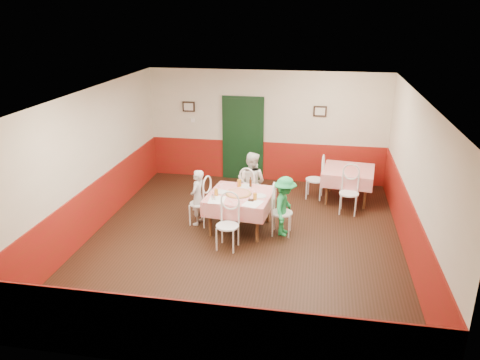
% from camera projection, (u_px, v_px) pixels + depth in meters
% --- Properties ---
extents(floor, '(7.00, 7.00, 0.00)m').
position_uv_depth(floor, '(244.00, 240.00, 9.01)').
color(floor, black).
rests_on(floor, ground).
extents(ceiling, '(7.00, 7.00, 0.00)m').
position_uv_depth(ceiling, '(244.00, 95.00, 8.04)').
color(ceiling, white).
rests_on(ceiling, back_wall).
extents(back_wall, '(6.00, 0.10, 2.80)m').
position_uv_depth(back_wall, '(267.00, 127.00, 11.76)').
color(back_wall, beige).
rests_on(back_wall, ground).
extents(front_wall, '(6.00, 0.10, 2.80)m').
position_uv_depth(front_wall, '(193.00, 272.00, 5.29)').
color(front_wall, beige).
rests_on(front_wall, ground).
extents(left_wall, '(0.10, 7.00, 2.80)m').
position_uv_depth(left_wall, '(91.00, 163.00, 9.01)').
color(left_wall, beige).
rests_on(left_wall, ground).
extents(right_wall, '(0.10, 7.00, 2.80)m').
position_uv_depth(right_wall, '(416.00, 182.00, 8.04)').
color(right_wall, beige).
rests_on(right_wall, ground).
extents(wainscot_back, '(6.00, 0.03, 1.00)m').
position_uv_depth(wainscot_back, '(266.00, 161.00, 12.05)').
color(wainscot_back, maroon).
rests_on(wainscot_back, ground).
extents(wainscot_front, '(6.00, 0.03, 1.00)m').
position_uv_depth(wainscot_front, '(196.00, 337.00, 5.61)').
color(wainscot_front, maroon).
rests_on(wainscot_front, ground).
extents(wainscot_left, '(0.03, 7.00, 1.00)m').
position_uv_depth(wainscot_left, '(96.00, 206.00, 9.32)').
color(wainscot_left, maroon).
rests_on(wainscot_left, ground).
extents(wainscot_right, '(0.03, 7.00, 1.00)m').
position_uv_depth(wainscot_right, '(408.00, 229.00, 8.35)').
color(wainscot_right, maroon).
rests_on(wainscot_right, ground).
extents(door, '(0.96, 0.06, 2.10)m').
position_uv_depth(door, '(243.00, 140.00, 11.93)').
color(door, black).
rests_on(door, ground).
extents(picture_left, '(0.32, 0.03, 0.26)m').
position_uv_depth(picture_left, '(189.00, 107.00, 11.88)').
color(picture_left, black).
rests_on(picture_left, back_wall).
extents(picture_right, '(0.32, 0.03, 0.26)m').
position_uv_depth(picture_right, '(320.00, 111.00, 11.34)').
color(picture_right, black).
rests_on(picture_right, back_wall).
extents(thermostat, '(0.10, 0.03, 0.10)m').
position_uv_depth(thermostat, '(193.00, 120.00, 11.98)').
color(thermostat, white).
rests_on(thermostat, back_wall).
extents(main_table, '(1.34, 1.34, 0.77)m').
position_uv_depth(main_table, '(240.00, 212.00, 9.36)').
color(main_table, red).
rests_on(main_table, ground).
extents(second_table, '(1.25, 1.25, 0.77)m').
position_uv_depth(second_table, '(347.00, 185.00, 10.79)').
color(second_table, red).
rests_on(second_table, ground).
extents(chair_left, '(0.50, 0.50, 0.90)m').
position_uv_depth(chair_left, '(200.00, 204.00, 9.55)').
color(chair_left, white).
rests_on(chair_left, ground).
extents(chair_right, '(0.43, 0.43, 0.90)m').
position_uv_depth(chair_right, '(282.00, 213.00, 9.12)').
color(chair_right, white).
rests_on(chair_right, ground).
extents(chair_far, '(0.53, 0.53, 0.90)m').
position_uv_depth(chair_far, '(251.00, 193.00, 10.11)').
color(chair_far, white).
rests_on(chair_far, ground).
extents(chair_near, '(0.47, 0.47, 0.90)m').
position_uv_depth(chair_near, '(227.00, 226.00, 8.57)').
color(chair_near, white).
rests_on(chair_near, ground).
extents(chair_second_a, '(0.47, 0.47, 0.90)m').
position_uv_depth(chair_second_a, '(315.00, 180.00, 10.89)').
color(chair_second_a, white).
rests_on(chair_second_a, ground).
extents(chair_second_b, '(0.47, 0.47, 0.90)m').
position_uv_depth(chair_second_b, '(349.00, 194.00, 10.07)').
color(chair_second_b, white).
rests_on(chair_second_b, ground).
extents(pizza, '(0.54, 0.54, 0.03)m').
position_uv_depth(pizza, '(239.00, 193.00, 9.21)').
color(pizza, '#B74723').
rests_on(pizza, main_table).
extents(plate_left, '(0.27, 0.27, 0.01)m').
position_uv_depth(plate_left, '(221.00, 192.00, 9.31)').
color(plate_left, white).
rests_on(plate_left, main_table).
extents(plate_right, '(0.27, 0.27, 0.01)m').
position_uv_depth(plate_right, '(260.00, 196.00, 9.11)').
color(plate_right, white).
rests_on(plate_right, main_table).
extents(plate_far, '(0.27, 0.27, 0.01)m').
position_uv_depth(plate_far, '(245.00, 186.00, 9.60)').
color(plate_far, white).
rests_on(plate_far, main_table).
extents(glass_a, '(0.08, 0.08, 0.14)m').
position_uv_depth(glass_a, '(216.00, 192.00, 9.11)').
color(glass_a, '#BF7219').
rests_on(glass_a, main_table).
extents(glass_b, '(0.08, 0.08, 0.13)m').
position_uv_depth(glass_b, '(255.00, 197.00, 8.91)').
color(glass_b, '#BF7219').
rests_on(glass_b, main_table).
extents(glass_c, '(0.09, 0.09, 0.15)m').
position_uv_depth(glass_c, '(239.00, 183.00, 9.57)').
color(glass_c, '#BF7219').
rests_on(glass_c, main_table).
extents(beer_bottle, '(0.06, 0.06, 0.20)m').
position_uv_depth(beer_bottle, '(250.00, 183.00, 9.54)').
color(beer_bottle, '#381C0A').
rests_on(beer_bottle, main_table).
extents(shaker_a, '(0.04, 0.04, 0.09)m').
position_uv_depth(shaker_a, '(212.00, 198.00, 8.92)').
color(shaker_a, silver).
rests_on(shaker_a, main_table).
extents(shaker_b, '(0.04, 0.04, 0.09)m').
position_uv_depth(shaker_b, '(215.00, 198.00, 8.92)').
color(shaker_b, silver).
rests_on(shaker_b, main_table).
extents(shaker_c, '(0.04, 0.04, 0.09)m').
position_uv_depth(shaker_c, '(213.00, 196.00, 8.99)').
color(shaker_c, '#B23319').
rests_on(shaker_c, main_table).
extents(menu_left, '(0.31, 0.41, 0.00)m').
position_uv_depth(menu_left, '(217.00, 200.00, 8.94)').
color(menu_left, white).
rests_on(menu_left, main_table).
extents(menu_right, '(0.41, 0.47, 0.00)m').
position_uv_depth(menu_right, '(253.00, 203.00, 8.78)').
color(menu_right, white).
rests_on(menu_right, main_table).
extents(wallet, '(0.12, 0.10, 0.02)m').
position_uv_depth(wallet, '(251.00, 200.00, 8.90)').
color(wallet, black).
rests_on(wallet, main_table).
extents(diner_left, '(0.34, 0.46, 1.17)m').
position_uv_depth(diner_left, '(198.00, 197.00, 9.52)').
color(diner_left, gray).
rests_on(diner_left, ground).
extents(diner_far, '(0.78, 0.69, 1.35)m').
position_uv_depth(diner_far, '(251.00, 182.00, 10.07)').
color(diner_far, gray).
rests_on(diner_far, ground).
extents(diner_right, '(0.54, 0.82, 1.20)m').
position_uv_depth(diner_right, '(285.00, 206.00, 9.06)').
color(diner_right, gray).
rests_on(diner_right, ground).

